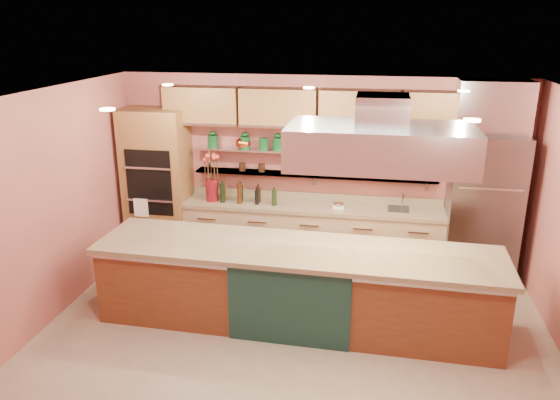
% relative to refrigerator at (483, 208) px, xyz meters
% --- Properties ---
extents(floor, '(6.00, 5.00, 0.02)m').
position_rel_refrigerator_xyz_m(floor, '(-2.35, -2.14, -1.06)').
color(floor, tan).
rests_on(floor, ground).
extents(ceiling, '(6.00, 5.00, 0.02)m').
position_rel_refrigerator_xyz_m(ceiling, '(-2.35, -2.14, 1.75)').
color(ceiling, black).
rests_on(ceiling, wall_back).
extents(wall_back, '(6.00, 0.04, 2.80)m').
position_rel_refrigerator_xyz_m(wall_back, '(-2.35, 0.36, 0.35)').
color(wall_back, '#B45D55').
rests_on(wall_back, floor).
extents(wall_front, '(6.00, 0.04, 2.80)m').
position_rel_refrigerator_xyz_m(wall_front, '(-2.35, -4.64, 0.35)').
color(wall_front, '#B45D55').
rests_on(wall_front, floor).
extents(wall_left, '(0.04, 5.00, 2.80)m').
position_rel_refrigerator_xyz_m(wall_left, '(-5.35, -2.14, 0.35)').
color(wall_left, '#B45D55').
rests_on(wall_left, floor).
extents(oven_stack, '(0.95, 0.64, 2.30)m').
position_rel_refrigerator_xyz_m(oven_stack, '(-4.80, 0.04, 0.10)').
color(oven_stack, olive).
rests_on(oven_stack, floor).
extents(refrigerator, '(0.95, 0.72, 2.10)m').
position_rel_refrigerator_xyz_m(refrigerator, '(0.00, 0.00, 0.00)').
color(refrigerator, gray).
rests_on(refrigerator, floor).
extents(back_counter, '(3.84, 0.64, 0.93)m').
position_rel_refrigerator_xyz_m(back_counter, '(-2.40, 0.06, -0.58)').
color(back_counter, tan).
rests_on(back_counter, floor).
extents(wall_shelf_lower, '(3.60, 0.26, 0.03)m').
position_rel_refrigerator_xyz_m(wall_shelf_lower, '(-2.40, 0.23, 0.30)').
color(wall_shelf_lower, silver).
rests_on(wall_shelf_lower, wall_back).
extents(wall_shelf_upper, '(3.60, 0.26, 0.03)m').
position_rel_refrigerator_xyz_m(wall_shelf_upper, '(-2.40, 0.23, 0.65)').
color(wall_shelf_upper, silver).
rests_on(wall_shelf_upper, wall_back).
extents(upper_cabinets, '(4.60, 0.36, 0.55)m').
position_rel_refrigerator_xyz_m(upper_cabinets, '(-2.35, 0.18, 1.30)').
color(upper_cabinets, olive).
rests_on(upper_cabinets, wall_back).
extents(range_hood, '(2.00, 1.00, 0.45)m').
position_rel_refrigerator_xyz_m(range_hood, '(-1.47, -1.69, 1.20)').
color(range_hood, silver).
rests_on(range_hood, ceiling).
extents(ceiling_downlights, '(4.00, 2.80, 0.02)m').
position_rel_refrigerator_xyz_m(ceiling_downlights, '(-2.35, -1.94, 1.72)').
color(ceiling_downlights, '#FFE5A5').
rests_on(ceiling_downlights, ceiling).
extents(island, '(4.76, 1.16, 0.99)m').
position_rel_refrigerator_xyz_m(island, '(-2.37, -1.69, -0.56)').
color(island, brown).
rests_on(island, floor).
extents(flower_vase, '(0.22, 0.22, 0.33)m').
position_rel_refrigerator_xyz_m(flower_vase, '(-3.93, 0.01, 0.05)').
color(flower_vase, maroon).
rests_on(flower_vase, back_counter).
extents(oil_bottle_cluster, '(0.95, 0.58, 0.29)m').
position_rel_refrigerator_xyz_m(oil_bottle_cluster, '(-3.35, 0.01, 0.03)').
color(oil_bottle_cluster, black).
rests_on(oil_bottle_cluster, back_counter).
extents(kitchen_scale, '(0.19, 0.16, 0.09)m').
position_rel_refrigerator_xyz_m(kitchen_scale, '(-2.00, 0.01, -0.07)').
color(kitchen_scale, white).
rests_on(kitchen_scale, back_counter).
extents(bar_faucet, '(0.04, 0.04, 0.24)m').
position_rel_refrigerator_xyz_m(bar_faucet, '(-1.09, 0.11, 0.00)').
color(bar_faucet, silver).
rests_on(bar_faucet, back_counter).
extents(copper_kettle, '(0.26, 0.26, 0.16)m').
position_rel_refrigerator_xyz_m(copper_kettle, '(-3.49, 0.23, 0.75)').
color(copper_kettle, '#CE5D2F').
rests_on(copper_kettle, wall_shelf_upper).
extents(green_canister, '(0.14, 0.14, 0.17)m').
position_rel_refrigerator_xyz_m(green_canister, '(-3.16, 0.23, 0.75)').
color(green_canister, '#0E431D').
rests_on(green_canister, wall_shelf_upper).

